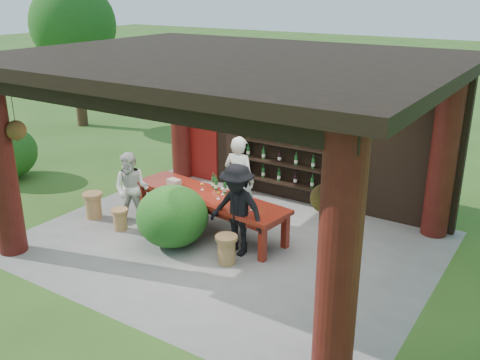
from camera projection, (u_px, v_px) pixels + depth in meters
The scene contains 15 objects.
ground at pixel (229, 243), 10.13m from camera, with size 90.00×90.00×0.00m, color #2D5119.
pavilion at pixel (240, 129), 9.74m from camera, with size 7.50×6.00×3.60m.
wine_shelf at pixel (288, 155), 11.73m from camera, with size 2.46×0.37×2.16m.
tasting_table at pixel (209, 200), 10.48m from camera, with size 3.54×1.32×0.75m.
stool_near_left at pixel (120, 219), 10.60m from camera, with size 0.34×0.34×0.44m.
stool_near_right at pixel (226, 249), 9.30m from camera, with size 0.40×0.40×0.52m.
stool_far_left at pixel (93, 205), 11.15m from camera, with size 0.42×0.42×0.55m.
host at pixel (239, 180), 10.73m from camera, with size 0.67×0.44×1.83m, color silver.
guest_woman at pixel (132, 189), 10.71m from camera, with size 0.73×0.57×1.51m, color beige.
guest_man at pixel (237, 210), 9.46m from camera, with size 1.10×0.63×1.70m, color black.
table_bottles at pixel (218, 183), 10.61m from camera, with size 0.45×0.21×0.31m.
table_glasses at pixel (231, 197), 10.12m from camera, with size 1.44×0.42×0.15m.
napkin_basket at pixel (174, 183), 10.87m from camera, with size 0.26×0.18×0.14m, color #BF6672.
shrubs at pixel (374, 227), 9.51m from camera, with size 16.55×9.78×1.36m.
trees at pixel (458, 70), 8.22m from camera, with size 22.29×11.29×4.80m.
Camera 1 is at (5.14, -7.53, 4.58)m, focal length 40.00 mm.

